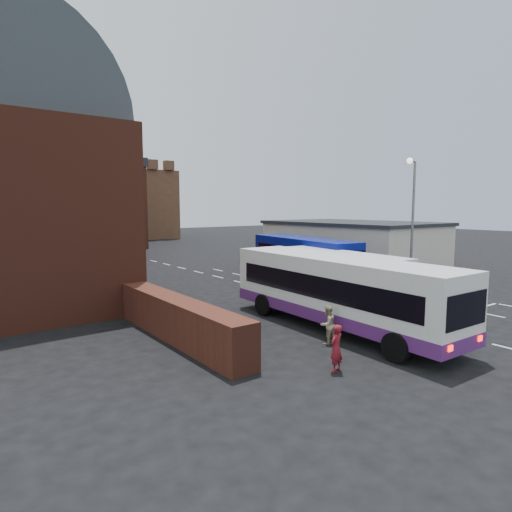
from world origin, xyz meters
TOP-DOWN VIEW (x-y plane):
  - ground at (0.00, 0.00)m, footprint 180.00×180.00m
  - forecourt_wall at (-10.20, 2.00)m, footprint 1.20×10.00m
  - cream_building at (15.00, 14.00)m, footprint 10.40×16.40m
  - brick_terrace at (-6.00, 46.00)m, footprint 22.00×10.00m
  - castle_keep at (6.00, 66.00)m, footprint 22.00×22.00m
  - bus_white_outbound at (-3.45, -0.87)m, footprint 3.51×12.51m
  - bus_white_inbound at (2.83, 4.50)m, footprint 3.26×10.32m
  - bus_blue at (5.69, 11.10)m, footprint 4.39×11.92m
  - bus_red_double at (-1.34, 34.54)m, footprint 2.67×9.60m
  - street_lamp at (8.31, 3.01)m, footprint 1.73×0.82m
  - pedestrian_red at (-7.46, -4.49)m, footprint 0.69×0.53m
  - pedestrian_beige at (-5.43, -2.15)m, footprint 0.81×0.64m

SIDE VIEW (x-z plane):
  - ground at x=0.00m, z-range 0.00..0.00m
  - pedestrian_beige at x=-5.43m, z-range 0.00..1.63m
  - pedestrian_red at x=-7.46m, z-range 0.00..1.68m
  - forecourt_wall at x=-10.20m, z-range 0.00..1.80m
  - bus_white_inbound at x=2.83m, z-range 0.25..3.02m
  - bus_blue at x=5.69m, z-range 0.29..3.47m
  - bus_white_outbound at x=-3.45m, z-range 0.31..3.69m
  - bus_red_double at x=-1.34m, z-range 0.12..3.93m
  - cream_building at x=15.00m, z-range 0.03..4.28m
  - street_lamp at x=8.31m, z-range 0.92..9.85m
  - brick_terrace at x=-6.00m, z-range 0.00..11.00m
  - castle_keep at x=6.00m, z-range 0.00..12.00m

